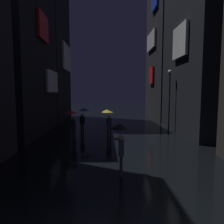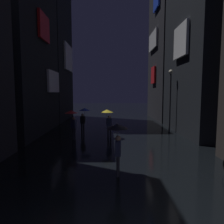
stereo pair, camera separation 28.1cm
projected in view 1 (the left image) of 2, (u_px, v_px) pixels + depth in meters
The scene contains 9 objects.
building_left_mid at pixel (18, 56), 16.07m from camera, with size 4.25×8.73×12.59m.
building_left_far at pixel (47, 23), 24.11m from camera, with size 4.25×7.98×23.63m.
building_right_mid at pixel (204, 6), 16.07m from camera, with size 4.25×8.54×20.70m.
building_right_far at pixel (169, 22), 24.69m from camera, with size 4.25×8.20×24.11m.
pedestrian_midstreet_centre_yellow at pixel (108, 116), 14.83m from camera, with size 0.90×0.90×2.12m.
pedestrian_far_right_blue at pixel (84, 114), 16.19m from camera, with size 0.90×0.90×2.12m.
pedestrian_foreground_left_red at pixel (72, 117), 14.08m from camera, with size 0.90×0.90×2.12m.
pedestrian_near_crossing_black at pixel (121, 135), 8.09m from camera, with size 0.90×0.90×2.12m.
streetlamp_right_far at pixel (169, 93), 17.06m from camera, with size 0.36×0.36×5.30m.
Camera 1 is at (-0.48, -3.31, 3.38)m, focal length 32.00 mm.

